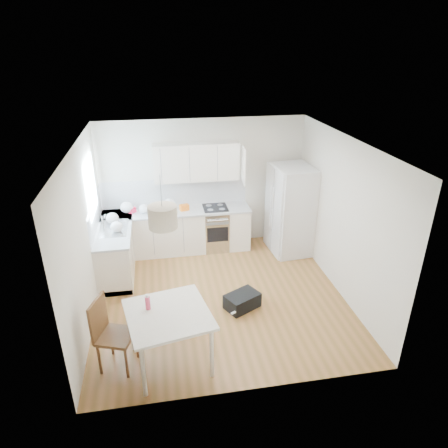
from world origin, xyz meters
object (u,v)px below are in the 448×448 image
at_px(refrigerator, 292,210).
at_px(dining_table, 168,319).
at_px(dining_chair, 116,335).
at_px(gym_bag, 242,301).

height_order(refrigerator, dining_table, refrigerator).
distance_m(dining_chair, gym_bag, 2.21).
relative_size(dining_table, gym_bag, 2.25).
bearing_deg(dining_table, dining_chair, 163.85).
bearing_deg(dining_chair, gym_bag, 46.77).
bearing_deg(dining_table, gym_bag, 29.19).
xyz_separation_m(dining_table, dining_chair, (-0.70, 0.06, -0.21)).
distance_m(dining_table, gym_bag, 1.73).
distance_m(refrigerator, dining_table, 3.91).
xyz_separation_m(refrigerator, gym_bag, (-1.42, -1.82, -0.79)).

